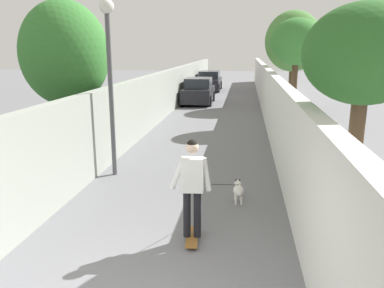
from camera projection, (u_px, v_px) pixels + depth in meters
name	position (u px, v px, depth m)	size (l,w,h in m)	color
ground_plane	(213.00, 120.00, 18.30)	(80.00, 80.00, 0.00)	slate
wall_left	(151.00, 101.00, 16.44)	(48.00, 0.30, 2.19)	#999E93
fence_right	(271.00, 102.00, 15.77)	(48.00, 0.30, 2.31)	silver
tree_left_near	(65.00, 54.00, 11.83)	(2.68, 2.68, 4.72)	#473523
tree_right_mid	(293.00, 41.00, 21.71)	(3.13, 3.13, 5.33)	#473523
tree_right_far	(364.00, 57.00, 6.52)	(2.06, 2.06, 4.05)	brown
tree_right_distant	(297.00, 43.00, 16.04)	(2.15, 2.15, 4.51)	#473523
lamp_post	(109.00, 59.00, 9.68)	(0.36, 0.36, 4.45)	#4C4C51
skateboard	(192.00, 237.00, 6.81)	(0.81, 0.27, 0.08)	brown
person_skateboarder	(192.00, 181.00, 6.56)	(0.25, 0.71, 1.74)	black
dog	(238.00, 190.00, 8.48)	(2.22, 0.90, 1.06)	white
car_near	(198.00, 92.00, 23.55)	(3.82, 1.80, 1.54)	black
car_far	(209.00, 81.00, 30.65)	(4.27, 1.80, 1.54)	black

